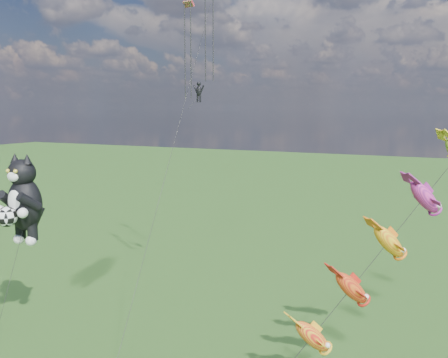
% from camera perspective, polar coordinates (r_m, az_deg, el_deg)
% --- Properties ---
extents(cat_kite_rig, '(2.87, 4.26, 12.38)m').
position_cam_1_polar(cat_kite_rig, '(36.55, -22.08, -2.10)').
color(cat_kite_rig, brown).
rests_on(cat_kite_rig, ground).
extents(fish_windsock_rig, '(10.64, 12.05, 15.41)m').
position_cam_1_polar(fish_windsock_rig, '(26.80, 18.25, -6.87)').
color(fish_windsock_rig, brown).
rests_on(fish_windsock_rig, ground).
extents(parafoil_rig, '(3.26, 17.34, 27.10)m').
position_cam_1_polar(parafoil_rig, '(41.66, -2.98, 12.78)').
color(parafoil_rig, brown).
rests_on(parafoil_rig, ground).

